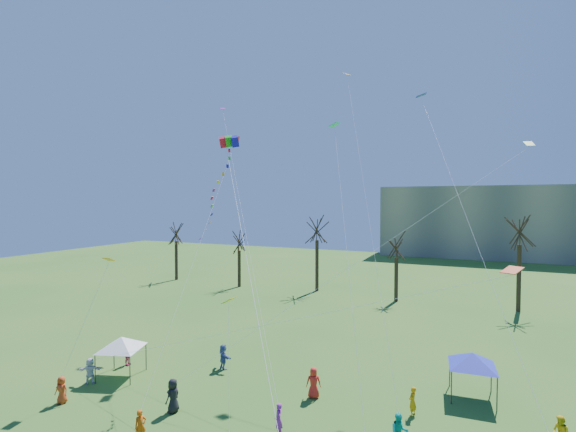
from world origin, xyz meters
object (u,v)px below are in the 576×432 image
at_px(big_box_kite, 218,197).
at_px(canopy_tent_blue, 472,359).
at_px(canopy_tent_white, 121,343).
at_px(distant_building, 534,223).

distance_m(big_box_kite, canopy_tent_blue, 18.74).
height_order(big_box_kite, canopy_tent_blue, big_box_kite).
distance_m(big_box_kite, canopy_tent_white, 11.76).
bearing_deg(canopy_tent_white, distant_building, 65.82).
bearing_deg(canopy_tent_white, canopy_tent_blue, 16.27).
bearing_deg(canopy_tent_blue, canopy_tent_white, -163.73).
distance_m(distant_building, canopy_tent_white, 83.19).
distance_m(distant_building, canopy_tent_blue, 70.79).
xyz_separation_m(big_box_kite, canopy_tent_blue, (15.65, 3.30, -9.75)).
relative_size(big_box_kite, canopy_tent_blue, 5.64).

